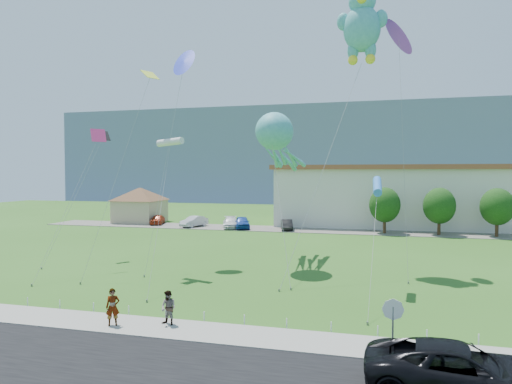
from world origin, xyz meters
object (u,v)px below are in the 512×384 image
Objects in this scene: parked_car_blue at (242,222)px; pavilion at (140,202)px; stop_sign at (393,316)px; teddy_bear_kite at (362,23)px; pedestrian_right at (168,308)px; parked_car_silver at (194,221)px; parked_car_red at (158,220)px; pedestrian_left at (113,307)px; parked_car_white at (231,223)px; warehouse at (511,196)px; suv at (460,371)px; octopus_kite at (277,140)px; parked_car_black at (287,225)px.

pavilion is at bearing 148.16° from parked_car_blue.
stop_sign is 0.12× the size of teddy_bear_kite.
pavilion is 0.43× the size of teddy_bear_kite.
pedestrian_right reaches higher than parked_car_silver.
parked_car_red is 39.43m from teddy_bear_kite.
stop_sign reaches higher than pedestrian_left.
pedestrian_right is (-9.83, 1.84, -0.98)m from stop_sign.
parked_car_white is (-18.56, 38.54, -1.11)m from stop_sign.
parked_car_blue reaches higher than parked_car_white.
teddy_bear_kite is (21.95, -20.20, 17.65)m from parked_car_silver.
teddy_bear_kite is (-18.23, -29.80, 14.28)m from warehouse.
warehouse is 52.37m from suv.
parked_car_silver is (-25.65, 40.61, -0.12)m from suv.
pedestrian_left is at bearing -121.43° from teddy_bear_kite.
teddy_bear_kite reaches higher than pavilion.
octopus_kite is (9.00, -21.09, 8.81)m from parked_car_blue.
warehouse is 53.42m from pedestrian_right.
pedestrian_left is 37.24m from parked_car_black.
octopus_kite is (3.20, -21.03, 8.93)m from parked_car_black.
stop_sign is 0.56× the size of parked_car_blue.
pedestrian_right is (23.67, -40.37, -2.14)m from pavilion.
warehouse is at bearing 75.37° from pedestrian_right.
parked_car_blue is (-33.50, -9.78, -3.30)m from warehouse.
parked_car_blue is at bearing 113.11° from octopus_kite.
pavilion is 17.07m from parked_car_blue.
warehouse reaches higher than stop_sign.
pavilion is 2.17× the size of parked_car_silver.
pedestrian_right is 25.44m from teddy_bear_kite.
stop_sign is 42.79m from parked_car_white.
pedestrian_left is at bearing 174.69° from stop_sign.
teddy_bear_kite is at bearing -69.09° from parked_car_white.
pedestrian_left is at bearing -101.73° from parked_car_blue.
pedestrian_right is at bearing 169.42° from stop_sign.
teddy_bear_kite is at bearing 95.38° from stop_sign.
parked_car_black is 23.07m from octopus_kite.
pedestrian_left is 37.58m from parked_car_blue.
teddy_bear_kite reaches higher than stop_sign.
parked_car_white is at bearing 115.72° from stop_sign.
pedestrian_left is at bearing -149.20° from pedestrian_right.
octopus_kite is 0.59× the size of teddy_bear_kite.
parked_car_blue is 1.15× the size of parked_car_black.
teddy_bear_kite is at bearing 14.11° from suv.
parked_car_red is 18.47m from parked_car_black.
parked_car_blue reaches higher than parked_car_silver.
parked_car_red is at bearing 132.36° from pedestrian_right.
pavilion is at bearing 133.99° from parked_car_red.
suv is at bearing -40.47° from pedestrian_left.
parked_car_blue is at bearing 17.90° from parked_car_silver.
suv is 1.39× the size of parked_car_silver.
warehouse is 24.40× the size of stop_sign.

